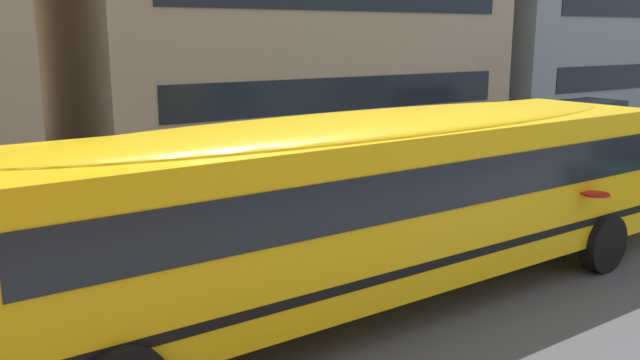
{
  "coord_description": "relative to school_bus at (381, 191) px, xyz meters",
  "views": [
    {
      "loc": [
        -2.43,
        -8.67,
        3.86
      ],
      "look_at": [
        2.97,
        -0.72,
        1.76
      ],
      "focal_mm": 37.67,
      "sensor_mm": 36.0,
      "label": 1
    }
  ],
  "objects": [
    {
      "name": "school_bus",
      "position": [
        0.0,
        0.0,
        0.0
      ],
      "size": [
        12.49,
        2.97,
        2.78
      ],
      "rotation": [
        0.0,
        0.0,
        0.02
      ],
      "color": "yellow",
      "rests_on": "ground_plane"
    },
    {
      "name": "parked_car_silver_under_tree",
      "position": [
        14.52,
        6.51,
        -0.81
      ],
      "size": [
        3.91,
        1.89,
        1.64
      ],
      "rotation": [
        0.0,
        0.0,
        0.0
      ],
      "color": "#B7BABF",
      "rests_on": "ground_plane"
    },
    {
      "name": "lane_centreline",
      "position": [
        -3.54,
        1.43,
        -1.65
      ],
      "size": [
        110.0,
        0.16,
        0.01
      ],
      "primitive_type": "cube",
      "color": "silver",
      "rests_on": "ground_plane"
    },
    {
      "name": "ground_plane",
      "position": [
        -3.54,
        1.43,
        -1.65
      ],
      "size": [
        400.0,
        400.0,
        0.0
      ],
      "primitive_type": "plane",
      "color": "#4C4C4F"
    },
    {
      "name": "sidewalk_far",
      "position": [
        -3.54,
        9.1,
        -1.65
      ],
      "size": [
        120.0,
        3.0,
        0.01
      ],
      "primitive_type": "cube",
      "color": "gray",
      "rests_on": "ground_plane"
    }
  ]
}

